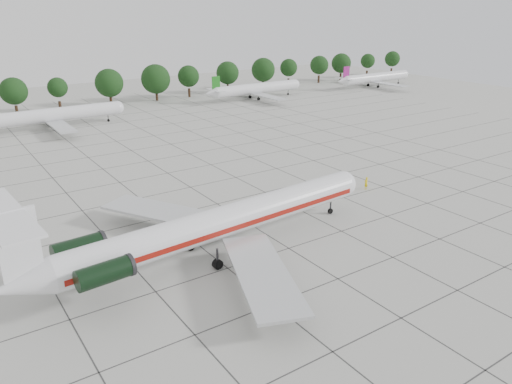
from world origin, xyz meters
TOP-DOWN VIEW (x-y plane):
  - ground at (0.00, 0.00)m, footprint 260.00×260.00m
  - apron_joints at (0.00, 15.00)m, footprint 170.00×170.00m
  - main_airliner at (-8.44, -4.72)m, footprint 44.14×34.60m
  - ground_crew at (21.09, 0.75)m, footprint 0.70×0.48m
  - bg_airliner_c at (-6.81, 66.35)m, footprint 28.24×27.20m
  - bg_airliner_d at (49.58, 71.30)m, footprint 28.24×27.20m
  - bg_airliner_e at (94.40, 67.91)m, footprint 28.24×27.20m
  - tree_line at (-11.68, 85.00)m, footprint 249.86×8.44m

SIDE VIEW (x-z plane):
  - ground at x=0.00m, z-range 0.00..0.00m
  - apron_joints at x=0.00m, z-range 0.00..0.02m
  - ground_crew at x=21.09m, z-range 0.00..1.87m
  - bg_airliner_c at x=-6.81m, z-range -0.79..6.61m
  - bg_airliner_d at x=49.58m, z-range -0.79..6.61m
  - bg_airliner_e at x=94.40m, z-range -0.79..6.61m
  - main_airliner at x=-8.44m, z-range -1.52..8.83m
  - tree_line at x=-11.68m, z-range 0.87..11.09m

